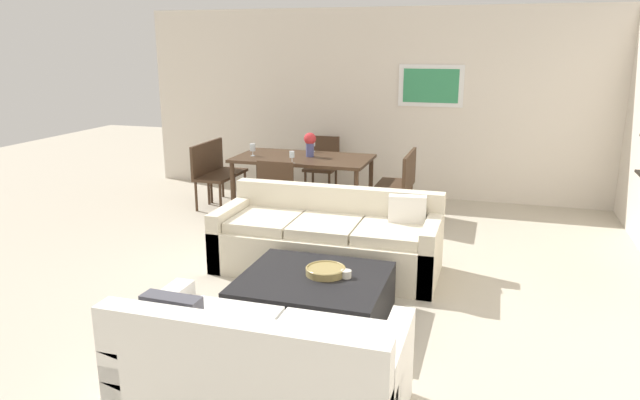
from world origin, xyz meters
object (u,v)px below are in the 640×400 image
(loveseat_white, at_px, (261,371))
(dining_chair_left_near, at_px, (208,172))
(coffee_table, at_px, (313,298))
(dining_chair_foot, at_px, (279,191))
(wine_glass_head, at_px, (313,144))
(dining_chair_right_far, at_px, (403,178))
(sofa_beige, at_px, (329,241))
(dining_table, at_px, (303,162))
(decorative_bowl, at_px, (326,270))
(centerpiece_vase, at_px, (310,142))
(wine_glass_foot, at_px, (292,155))
(dining_chair_head, at_px, (323,163))
(dining_chair_right_near, at_px, (397,185))
(candle_jar, at_px, (346,274))
(dining_chair_left_far, at_px, (222,166))
(wine_glass_left_near, at_px, (253,148))

(loveseat_white, height_order, dining_chair_left_near, dining_chair_left_near)
(coffee_table, bearing_deg, dining_chair_foot, 117.44)
(wine_glass_head, bearing_deg, dining_chair_right_far, -9.18)
(sofa_beige, xyz_separation_m, dining_table, (-0.91, 1.91, 0.39))
(decorative_bowl, distance_m, centerpiece_vase, 3.24)
(coffee_table, height_order, wine_glass_foot, wine_glass_foot)
(coffee_table, distance_m, decorative_bowl, 0.25)
(dining_chair_foot, bearing_deg, dining_chair_left_near, 152.44)
(dining_chair_right_far, distance_m, wine_glass_foot, 1.49)
(dining_chair_left_near, height_order, wine_glass_foot, wine_glass_foot)
(dining_table, xyz_separation_m, dining_chair_head, (0.00, 0.90, -0.18))
(dining_chair_right_far, distance_m, wine_glass_head, 1.36)
(sofa_beige, relative_size, dining_chair_foot, 2.48)
(dining_chair_right_near, bearing_deg, dining_chair_right_far, 90.00)
(dining_chair_foot, relative_size, wine_glass_foot, 5.86)
(loveseat_white, xyz_separation_m, candle_jar, (0.18, 1.35, 0.12))
(decorative_bowl, height_order, centerpiece_vase, centerpiece_vase)
(loveseat_white, relative_size, dining_table, 0.94)
(dining_chair_left_far, distance_m, centerpiece_vase, 1.45)
(dining_chair_right_near, height_order, wine_glass_head, wine_glass_head)
(loveseat_white, distance_m, wine_glass_left_near, 4.62)
(sofa_beige, height_order, dining_table, sofa_beige)
(coffee_table, distance_m, dining_chair_right_near, 2.83)
(dining_chair_left_far, bearing_deg, dining_chair_right_far, 0.00)
(centerpiece_vase, bearing_deg, decorative_bowl, -69.80)
(dining_chair_head, bearing_deg, dining_chair_left_far, -152.44)
(decorative_bowl, bearing_deg, coffee_table, -137.87)
(loveseat_white, distance_m, dining_table, 4.49)
(candle_jar, relative_size, centerpiece_vase, 0.27)
(coffee_table, relative_size, dining_chair_right_far, 1.32)
(dining_chair_left_far, bearing_deg, centerpiece_vase, -6.95)
(dining_chair_left_near, relative_size, dining_chair_foot, 1.00)
(dining_chair_foot, xyz_separation_m, wine_glass_left_near, (-0.66, 0.78, 0.36))
(dining_chair_foot, relative_size, wine_glass_head, 5.91)
(sofa_beige, bearing_deg, centerpiece_vase, 112.91)
(sofa_beige, xyz_separation_m, wine_glass_head, (-0.91, 2.34, 0.56))
(sofa_beige, bearing_deg, loveseat_white, -83.49)
(wine_glass_left_near, bearing_deg, dining_chair_left_near, -171.07)
(wine_glass_left_near, xyz_separation_m, wine_glass_foot, (0.66, -0.31, -0.01))
(dining_chair_left_far, xyz_separation_m, centerpiece_vase, (1.38, -0.17, 0.44))
(loveseat_white, xyz_separation_m, centerpiece_vase, (-1.10, 4.37, 0.65))
(centerpiece_vase, bearing_deg, sofa_beige, -67.09)
(dining_table, height_order, dining_chair_head, dining_chair_head)
(sofa_beige, bearing_deg, dining_chair_left_near, 142.56)
(sofa_beige, xyz_separation_m, wine_glass_left_near, (-1.57, 1.79, 0.57))
(sofa_beige, height_order, centerpiece_vase, centerpiece_vase)
(dining_chair_right_far, distance_m, dining_chair_right_near, 0.44)
(dining_chair_left_far, xyz_separation_m, wine_glass_head, (1.30, 0.21, 0.35))
(coffee_table, bearing_deg, wine_glass_left_near, 121.36)
(dining_table, xyz_separation_m, centerpiece_vase, (0.08, 0.05, 0.26))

